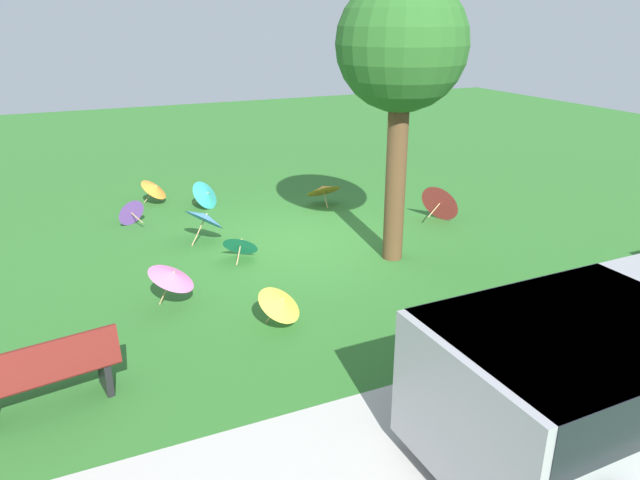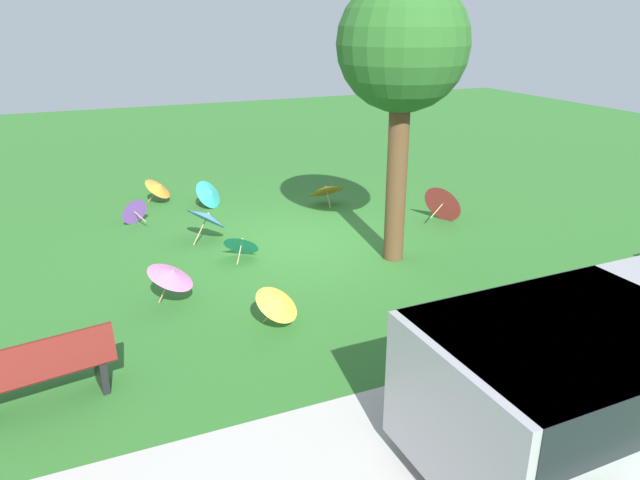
{
  "view_description": "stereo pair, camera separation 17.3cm",
  "coord_description": "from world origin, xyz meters",
  "px_view_note": "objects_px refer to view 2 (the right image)",
  "views": [
    {
      "loc": [
        4.11,
        9.92,
        4.14
      ],
      "look_at": [
        0.27,
        1.44,
        0.6
      ],
      "focal_mm": 33.23,
      "sensor_mm": 36.0,
      "label": 1
    },
    {
      "loc": [
        3.95,
        9.99,
        4.14
      ],
      "look_at": [
        0.27,
        1.44,
        0.6
      ],
      "focal_mm": 33.23,
      "sensor_mm": 36.0,
      "label": 2
    }
  ],
  "objects_px": {
    "shade_tree": "(403,50)",
    "parasol_blue_1": "(207,216)",
    "parasol_yellow_0": "(279,302)",
    "van_dark": "(623,367)",
    "park_bench": "(40,372)",
    "parasol_pink_0": "(172,274)",
    "parasol_teal_1": "(210,193)",
    "parasol_red_0": "(444,202)",
    "parasol_purple_0": "(133,210)",
    "parasol_teal_0": "(242,243)",
    "parasol_orange_2": "(159,187)",
    "parasol_orange_0": "(326,189)"
  },
  "relations": [
    {
      "from": "van_dark",
      "to": "parasol_yellow_0",
      "type": "height_order",
      "value": "van_dark"
    },
    {
      "from": "parasol_purple_0",
      "to": "parasol_pink_0",
      "type": "relative_size",
      "value": 0.71
    },
    {
      "from": "parasol_pink_0",
      "to": "parasol_teal_1",
      "type": "relative_size",
      "value": 1.13
    },
    {
      "from": "parasol_red_0",
      "to": "parasol_yellow_0",
      "type": "bearing_deg",
      "value": 31.67
    },
    {
      "from": "van_dark",
      "to": "parasol_teal_0",
      "type": "relative_size",
      "value": 5.59
    },
    {
      "from": "parasol_red_0",
      "to": "shade_tree",
      "type": "bearing_deg",
      "value": 34.13
    },
    {
      "from": "shade_tree",
      "to": "parasol_red_0",
      "type": "relative_size",
      "value": 4.77
    },
    {
      "from": "parasol_orange_0",
      "to": "parasol_teal_1",
      "type": "relative_size",
      "value": 0.94
    },
    {
      "from": "shade_tree",
      "to": "parasol_purple_0",
      "type": "bearing_deg",
      "value": -42.91
    },
    {
      "from": "parasol_yellow_0",
      "to": "parasol_red_0",
      "type": "distance_m",
      "value": 5.61
    },
    {
      "from": "van_dark",
      "to": "park_bench",
      "type": "xyz_separation_m",
      "value": [
        5.34,
        -2.94,
        -0.45
      ]
    },
    {
      "from": "park_bench",
      "to": "parasol_teal_1",
      "type": "bearing_deg",
      "value": -117.59
    },
    {
      "from": "parasol_orange_0",
      "to": "parasol_teal_0",
      "type": "xyz_separation_m",
      "value": [
        2.68,
        2.3,
        -0.1
      ]
    },
    {
      "from": "parasol_purple_0",
      "to": "parasol_blue_1",
      "type": "relative_size",
      "value": 0.67
    },
    {
      "from": "shade_tree",
      "to": "parasol_pink_0",
      "type": "bearing_deg",
      "value": 3.85
    },
    {
      "from": "parasol_pink_0",
      "to": "parasol_orange_2",
      "type": "distance_m",
      "value": 5.43
    },
    {
      "from": "shade_tree",
      "to": "parasol_pink_0",
      "type": "xyz_separation_m",
      "value": [
        4.0,
        0.27,
        -3.13
      ]
    },
    {
      "from": "van_dark",
      "to": "parasol_orange_2",
      "type": "xyz_separation_m",
      "value": [
        2.89,
        -10.34,
        -0.52
      ]
    },
    {
      "from": "parasol_orange_2",
      "to": "parasol_pink_0",
      "type": "bearing_deg",
      "value": 83.07
    },
    {
      "from": "van_dark",
      "to": "parasol_orange_0",
      "type": "distance_m",
      "value": 8.62
    },
    {
      "from": "parasol_purple_0",
      "to": "parasol_teal_1",
      "type": "relative_size",
      "value": 0.81
    },
    {
      "from": "parasol_blue_1",
      "to": "parasol_purple_0",
      "type": "bearing_deg",
      "value": -52.89
    },
    {
      "from": "parasol_pink_0",
      "to": "parasol_orange_2",
      "type": "xyz_separation_m",
      "value": [
        -0.65,
        -5.39,
        -0.1
      ]
    },
    {
      "from": "shade_tree",
      "to": "parasol_yellow_0",
      "type": "relative_size",
      "value": 5.34
    },
    {
      "from": "parasol_yellow_0",
      "to": "parasol_red_0",
      "type": "height_order",
      "value": "parasol_red_0"
    },
    {
      "from": "parasol_teal_0",
      "to": "parasol_orange_2",
      "type": "height_order",
      "value": "parasol_orange_2"
    },
    {
      "from": "parasol_blue_1",
      "to": "parasol_red_0",
      "type": "height_order",
      "value": "parasol_red_0"
    },
    {
      "from": "shade_tree",
      "to": "parasol_blue_1",
      "type": "xyz_separation_m",
      "value": [
        2.88,
        -2.2,
        -3.12
      ]
    },
    {
      "from": "parasol_yellow_0",
      "to": "parasol_red_0",
      "type": "xyz_separation_m",
      "value": [
        -4.78,
        -2.95,
        0.05
      ]
    },
    {
      "from": "parasol_blue_1",
      "to": "parasol_pink_0",
      "type": "height_order",
      "value": "parasol_blue_1"
    },
    {
      "from": "van_dark",
      "to": "parasol_teal_0",
      "type": "bearing_deg",
      "value": -71.73
    },
    {
      "from": "shade_tree",
      "to": "parasol_yellow_0",
      "type": "bearing_deg",
      "value": 29.77
    },
    {
      "from": "parasol_teal_0",
      "to": "van_dark",
      "type": "bearing_deg",
      "value": 108.27
    },
    {
      "from": "parasol_purple_0",
      "to": "parasol_red_0",
      "type": "bearing_deg",
      "value": 158.31
    },
    {
      "from": "parasol_yellow_0",
      "to": "parasol_orange_2",
      "type": "bearing_deg",
      "value": -85.0
    },
    {
      "from": "shade_tree",
      "to": "parasol_yellow_0",
      "type": "height_order",
      "value": "shade_tree"
    },
    {
      "from": "parasol_orange_2",
      "to": "parasol_red_0",
      "type": "bearing_deg",
      "value": 145.06
    },
    {
      "from": "park_bench",
      "to": "parasol_red_0",
      "type": "relative_size",
      "value": 1.65
    },
    {
      "from": "park_bench",
      "to": "parasol_teal_1",
      "type": "height_order",
      "value": "park_bench"
    },
    {
      "from": "van_dark",
      "to": "parasol_purple_0",
      "type": "relative_size",
      "value": 6.8
    },
    {
      "from": "van_dark",
      "to": "parasol_blue_1",
      "type": "xyz_separation_m",
      "value": [
        2.42,
        -7.42,
        -0.41
      ]
    },
    {
      "from": "parasol_pink_0",
      "to": "parasol_teal_1",
      "type": "xyz_separation_m",
      "value": [
        -1.67,
        -4.62,
        -0.17
      ]
    },
    {
      "from": "parasol_red_0",
      "to": "parasol_orange_2",
      "type": "relative_size",
      "value": 1.17
    },
    {
      "from": "parasol_teal_1",
      "to": "parasol_orange_0",
      "type": "bearing_deg",
      "value": 158.19
    },
    {
      "from": "parasol_orange_0",
      "to": "parasol_teal_0",
      "type": "bearing_deg",
      "value": 40.61
    },
    {
      "from": "shade_tree",
      "to": "parasol_red_0",
      "type": "distance_m",
      "value": 4.02
    },
    {
      "from": "park_bench",
      "to": "parasol_teal_0",
      "type": "xyz_separation_m",
      "value": [
        -3.27,
        -3.34,
        -0.16
      ]
    },
    {
      "from": "park_bench",
      "to": "shade_tree",
      "type": "bearing_deg",
      "value": -158.47
    },
    {
      "from": "van_dark",
      "to": "park_bench",
      "type": "height_order",
      "value": "van_dark"
    },
    {
      "from": "parasol_purple_0",
      "to": "parasol_teal_1",
      "type": "distance_m",
      "value": 1.85
    }
  ]
}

